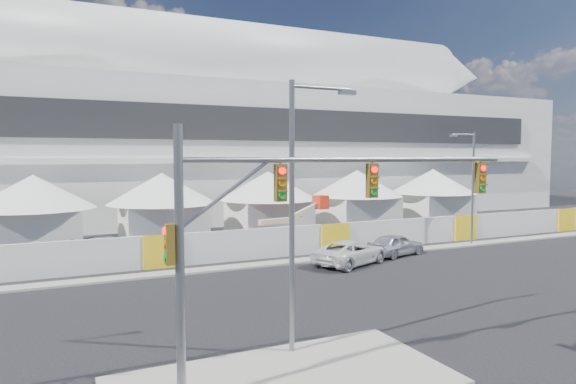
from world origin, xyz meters
name	(u,v)px	position (x,y,z in m)	size (l,w,h in m)	color
ground	(389,325)	(0.00, 0.00, 0.00)	(160.00, 160.00, 0.00)	black
median_island	(284,382)	(-6.00, -3.00, 0.07)	(10.00, 5.00, 0.15)	gray
far_curb	(502,241)	(20.00, 12.50, 0.06)	(80.00, 1.20, 0.12)	gray
stadium	(239,133)	(8.71, 41.50, 9.45)	(80.00, 24.80, 21.98)	silver
tent_row	(217,200)	(0.50, 24.00, 3.15)	(53.40, 8.40, 5.40)	white
hoarding_fence	(334,238)	(6.00, 14.50, 1.00)	(70.00, 0.25, 2.00)	silver
scaffold_tower	(503,161)	(46.00, 36.00, 6.00)	(4.40, 4.40, 12.00)	#595B60
sedan_silver	(396,245)	(9.03, 11.52, 0.76)	(4.44, 1.79, 1.51)	silver
pickup_curb	(350,252)	(4.78, 10.44, 0.76)	(5.47, 2.52, 1.52)	silver
lot_car_b	(528,219)	(28.79, 17.36, 0.78)	(4.55, 1.83, 1.55)	black
lot_car_c	(111,247)	(-8.40, 19.34, 0.68)	(4.71, 1.92, 1.37)	#A8A8AC
traffic_mast	(267,241)	(-6.62, -3.26, 4.34)	(11.47, 0.72, 7.37)	gray
streetlight_median	(298,197)	(-4.57, -1.08, 5.34)	(2.50, 0.25, 9.03)	gray
streetlight_curb	(471,180)	(16.63, 12.50, 4.93)	(2.51, 0.57, 8.49)	slate
boom_lift	(277,236)	(2.66, 16.86, 1.00)	(7.48, 2.40, 3.71)	red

